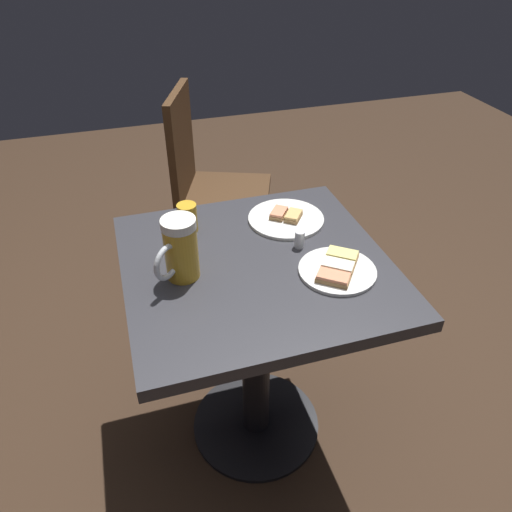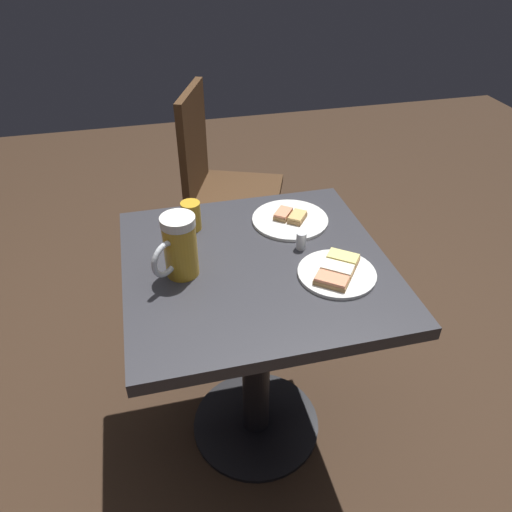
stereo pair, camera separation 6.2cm
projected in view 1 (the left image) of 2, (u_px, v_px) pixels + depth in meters
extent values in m
plane|color=#382619|center=(256.00, 424.00, 1.74)|extent=(6.00, 6.00, 0.00)
cylinder|color=black|center=(256.00, 423.00, 1.74)|extent=(0.44, 0.44, 0.01)
cylinder|color=black|center=(256.00, 355.00, 1.53)|extent=(0.09, 0.09, 0.69)
cube|color=#333338|center=(256.00, 267.00, 1.33)|extent=(0.69, 0.71, 0.04)
cylinder|color=white|center=(337.00, 271.00, 1.28)|extent=(0.20, 0.20, 0.01)
cube|color=#9E7547|center=(342.00, 256.00, 1.31)|extent=(0.09, 0.10, 0.01)
cube|color=#EFE07A|center=(342.00, 253.00, 1.31)|extent=(0.08, 0.09, 0.01)
cube|color=#9E7547|center=(338.00, 267.00, 1.27)|extent=(0.09, 0.10, 0.01)
cube|color=white|center=(338.00, 264.00, 1.27)|extent=(0.08, 0.09, 0.01)
cube|color=#9E7547|center=(333.00, 279.00, 1.24)|extent=(0.09, 0.10, 0.01)
cube|color=#EA8E66|center=(333.00, 276.00, 1.23)|extent=(0.08, 0.09, 0.01)
cylinder|color=white|center=(286.00, 219.00, 1.49)|extent=(0.23, 0.23, 0.01)
cube|color=#9E7547|center=(279.00, 214.00, 1.49)|extent=(0.08, 0.07, 0.01)
cube|color=#EA8E66|center=(279.00, 211.00, 1.48)|extent=(0.07, 0.07, 0.01)
cube|color=#9E7547|center=(293.00, 217.00, 1.48)|extent=(0.08, 0.07, 0.01)
cube|color=#E5B266|center=(293.00, 214.00, 1.47)|extent=(0.07, 0.07, 0.01)
cylinder|color=gold|center=(182.00, 253.00, 1.23)|extent=(0.09, 0.09, 0.15)
cylinder|color=white|center=(178.00, 224.00, 1.18)|extent=(0.09, 0.09, 0.02)
torus|color=silver|center=(168.00, 262.00, 1.19)|extent=(0.08, 0.08, 0.10)
cylinder|color=gold|center=(188.00, 218.00, 1.42)|extent=(0.06, 0.06, 0.09)
cylinder|color=silver|center=(300.00, 239.00, 1.36)|extent=(0.03, 0.03, 0.05)
cylinder|color=#472D19|center=(259.00, 265.00, 2.12)|extent=(0.03, 0.03, 0.46)
cylinder|color=#472D19|center=(263.00, 226.00, 2.38)|extent=(0.03, 0.03, 0.46)
cylinder|color=#472D19|center=(186.00, 262.00, 2.14)|extent=(0.03, 0.03, 0.46)
cylinder|color=#472D19|center=(198.00, 223.00, 2.40)|extent=(0.03, 0.03, 0.46)
cube|color=#472D19|center=(224.00, 196.00, 2.12)|extent=(0.49, 0.49, 0.04)
cube|color=#472D19|center=(181.00, 144.00, 1.99)|extent=(0.33, 0.15, 0.43)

